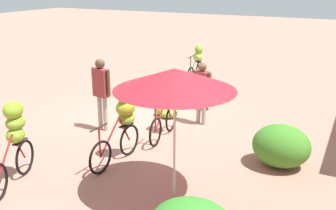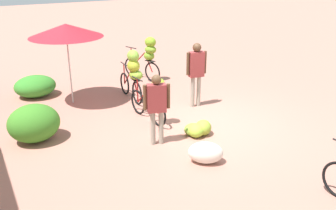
{
  "view_description": "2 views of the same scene",
  "coord_description": "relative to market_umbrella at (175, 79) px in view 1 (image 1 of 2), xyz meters",
  "views": [
    {
      "loc": [
        8.44,
        5.0,
        3.58
      ],
      "look_at": [
        0.79,
        1.1,
        0.78
      ],
      "focal_mm": 41.82,
      "sensor_mm": 36.0,
      "label": 1
    },
    {
      "loc": [
        -6.83,
        4.85,
        3.78
      ],
      "look_at": [
        -0.25,
        1.13,
        0.82
      ],
      "focal_mm": 39.33,
      "sensor_mm": 36.0,
      "label": 2
    }
  ],
  "objects": [
    {
      "name": "banana_pile_on_ground",
      "position": [
        -3.51,
        -1.93,
        -1.9
      ],
      "size": [
        0.7,
        0.79,
        0.35
      ],
      "color": "#8CA833",
      "rests_on": "ground"
    },
    {
      "name": "bicycle_by_shop",
      "position": [
        0.83,
        -2.81,
        -1.18
      ],
      "size": [
        1.58,
        0.69,
        1.49
      ],
      "color": "black",
      "rests_on": "ground"
    },
    {
      "name": "bicycle_leftmost",
      "position": [
        -7.42,
        -2.73,
        -1.31
      ],
      "size": [
        1.63,
        0.47,
        1.29
      ],
      "color": "black",
      "rests_on": "ground"
    },
    {
      "name": "market_umbrella",
      "position": [
        0.0,
        0.0,
        0.0
      ],
      "size": [
        1.98,
        1.98,
        2.23
      ],
      "color": "beige",
      "rests_on": "ground"
    },
    {
      "name": "person_bystander",
      "position": [
        -3.43,
        -0.91,
        -1.09
      ],
      "size": [
        0.32,
        0.55,
        1.59
      ],
      "color": "gray",
      "rests_on": "ground"
    },
    {
      "name": "person_vendor",
      "position": [
        -1.94,
        -2.9,
        -0.96
      ],
      "size": [
        0.26,
        0.57,
        1.77
      ],
      "color": "gray",
      "rests_on": "ground"
    },
    {
      "name": "hedge_bush_front_left",
      "position": [
        -1.94,
        1.4,
        -1.63
      ],
      "size": [
        1.0,
        1.14,
        0.85
      ],
      "primitive_type": "ellipsoid",
      "color": "#3C8125",
      "rests_on": "ground"
    },
    {
      "name": "bicycle_near_pile",
      "position": [
        -2.35,
        -1.34,
        -1.37
      ],
      "size": [
        1.61,
        0.43,
        1.22
      ],
      "color": "black",
      "rests_on": "ground"
    },
    {
      "name": "ground_plane",
      "position": [
        -3.06,
        -2.38,
        -2.06
      ],
      "size": [
        60.0,
        60.0,
        0.0
      ],
      "primitive_type": "plane",
      "color": "#AE7262"
    },
    {
      "name": "bicycle_center_loaded",
      "position": [
        -0.8,
        -1.55,
        -1.16
      ],
      "size": [
        1.63,
        0.46,
        1.53
      ],
      "color": "black",
      "rests_on": "ground"
    },
    {
      "name": "produce_sack",
      "position": [
        -4.63,
        -1.37,
        -1.84
      ],
      "size": [
        0.77,
        0.83,
        0.44
      ],
      "primitive_type": "ellipsoid",
      "rotation": [
        0.0,
        0.0,
        0.95
      ],
      "color": "silver",
      "rests_on": "ground"
    }
  ]
}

